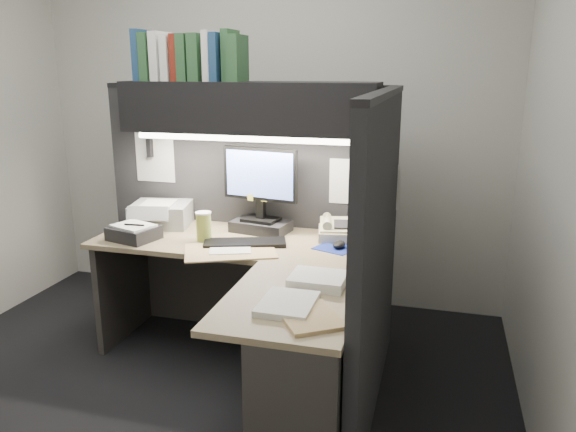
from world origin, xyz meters
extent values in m
plane|color=black|center=(0.00, 0.00, 0.00)|extent=(3.50, 3.50, 0.00)
cube|color=beige|center=(0.00, 1.50, 1.35)|extent=(3.50, 0.04, 2.70)
cube|color=beige|center=(1.75, 0.00, 1.35)|extent=(0.04, 3.00, 2.70)
cube|color=black|center=(0.03, 0.93, 0.80)|extent=(1.90, 0.06, 1.60)
cube|color=black|center=(0.98, 0.18, 0.80)|extent=(0.06, 1.50, 1.60)
cube|color=#887956|center=(0.10, 0.56, 0.71)|extent=(1.70, 0.68, 0.03)
cube|color=#887956|center=(0.65, -0.21, 0.71)|extent=(0.60, 0.85, 0.03)
cube|color=#312D2B|center=(0.10, 0.86, 0.35)|extent=(1.61, 0.02, 0.70)
cube|color=#312D2B|center=(-0.70, 0.56, 0.35)|extent=(0.04, 0.61, 0.70)
cube|color=#312D2B|center=(0.75, -0.43, 0.35)|extent=(0.38, 0.40, 0.70)
cube|color=black|center=(0.12, 0.75, 1.50)|extent=(1.55, 0.34, 0.30)
cylinder|color=white|center=(0.12, 0.61, 1.33)|extent=(1.32, 0.04, 0.04)
cube|color=black|center=(0.19, 0.75, 0.76)|extent=(0.38, 0.27, 0.07)
cube|color=black|center=(0.19, 0.75, 0.88)|extent=(0.05, 0.05, 0.12)
cube|color=black|center=(0.19, 0.75, 1.10)|extent=(0.49, 0.11, 0.32)
cube|color=#6D89EF|center=(0.19, 0.73, 1.10)|extent=(0.45, 0.08, 0.28)
cube|color=black|center=(0.19, 0.47, 0.74)|extent=(0.50, 0.30, 0.02)
cube|color=navy|center=(0.71, 0.55, 0.73)|extent=(0.26, 0.25, 0.00)
ellipsoid|color=black|center=(0.73, 0.55, 0.75)|extent=(0.08, 0.11, 0.04)
cube|color=#BEB792|center=(0.68, 0.74, 0.78)|extent=(0.27, 0.28, 0.09)
cylinder|color=#BFC64F|center=(-0.08, 0.48, 0.81)|extent=(0.11, 0.11, 0.17)
cube|color=#94979A|center=(-0.48, 0.72, 0.80)|extent=(0.42, 0.38, 0.15)
cube|color=black|center=(-0.49, 0.39, 0.77)|extent=(0.31, 0.28, 0.08)
cube|color=tan|center=(0.15, 0.32, 0.73)|extent=(0.59, 0.51, 0.01)
cube|color=white|center=(0.73, -0.03, 0.76)|extent=(0.26, 0.22, 0.05)
cube|color=white|center=(0.66, -0.31, 0.74)|extent=(0.23, 0.29, 0.03)
cube|color=tan|center=(0.78, -0.40, 0.74)|extent=(0.35, 0.36, 0.02)
cube|color=navy|center=(-0.55, 0.74, 1.80)|extent=(0.05, 0.22, 0.30)
cube|color=#29522F|center=(-0.49, 0.73, 1.79)|extent=(0.06, 0.22, 0.28)
cube|color=white|center=(-0.43, 0.74, 1.79)|extent=(0.05, 0.22, 0.29)
cube|color=white|center=(-0.36, 0.74, 1.78)|extent=(0.05, 0.22, 0.26)
cube|color=maroon|center=(-0.30, 0.75, 1.79)|extent=(0.04, 0.22, 0.27)
cube|color=#29522F|center=(-0.25, 0.74, 1.79)|extent=(0.06, 0.22, 0.27)
cube|color=#29522F|center=(-0.18, 0.74, 1.79)|extent=(0.07, 0.22, 0.27)
cube|color=white|center=(-0.10, 0.75, 1.79)|extent=(0.04, 0.22, 0.29)
cube|color=navy|center=(-0.05, 0.73, 1.79)|extent=(0.05, 0.22, 0.28)
cube|color=#29522F|center=(0.01, 0.77, 1.80)|extent=(0.05, 0.22, 0.30)
cube|color=#29522F|center=(0.07, 0.73, 1.78)|extent=(0.07, 0.22, 0.26)
cube|color=white|center=(0.70, 0.90, 1.05)|extent=(0.21, 0.00, 0.28)
cube|color=white|center=(0.92, 0.90, 1.03)|extent=(0.21, 0.00, 0.28)
cube|color=white|center=(-0.60, 0.90, 1.15)|extent=(0.28, 0.00, 0.34)
cube|color=black|center=(0.95, 0.04, 1.02)|extent=(0.00, 0.18, 0.22)
cube|color=white|center=(0.95, -0.31, 0.95)|extent=(0.00, 0.21, 0.28)
camera|label=1|loc=(1.26, -2.47, 1.74)|focal=35.00mm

